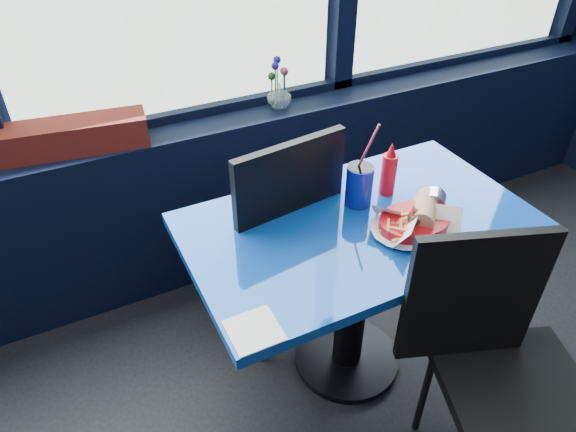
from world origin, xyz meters
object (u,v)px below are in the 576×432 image
object	(u,v)px
flower_vase	(279,93)
planter_box	(67,137)
chair_near_front	(498,358)
soda_cup	(359,184)
food_basket	(416,220)
ketchup_bottle	(389,172)
near_table	(356,261)
chair_near_back	(279,226)

from	to	relation	value
flower_vase	planter_box	bearing A→B (deg)	179.60
chair_near_front	flower_vase	size ratio (longest dim) A/B	4.10
planter_box	chair_near_front	bearing A→B (deg)	-47.33
flower_vase	soda_cup	world-z (taller)	soda_cup
soda_cup	flower_vase	bearing A→B (deg)	86.20
food_basket	soda_cup	bearing A→B (deg)	93.14
ketchup_bottle	chair_near_front	bearing A→B (deg)	-92.22
near_table	soda_cup	size ratio (longest dim) A/B	3.75
near_table	soda_cup	bearing A→B (deg)	63.21
chair_near_back	planter_box	bearing A→B (deg)	-48.29
planter_box	ketchup_bottle	size ratio (longest dim) A/B	2.96
ketchup_bottle	soda_cup	size ratio (longest dim) A/B	0.65
chair_near_front	food_basket	world-z (taller)	chair_near_front
chair_near_back	flower_vase	world-z (taller)	flower_vase
soda_cup	chair_near_front	bearing A→B (deg)	-80.72
chair_near_front	flower_vase	xyz separation A→B (m)	(-0.06, 1.40, 0.32)
flower_vase	ketchup_bottle	bearing A→B (deg)	-83.82
near_table	flower_vase	distance (m)	0.91
planter_box	ketchup_bottle	xyz separation A→B (m)	(1.00, -0.75, -0.02)
chair_near_front	food_basket	xyz separation A→B (m)	(-0.01, 0.43, 0.23)
near_table	flower_vase	size ratio (longest dim) A/B	5.10
flower_vase	food_basket	world-z (taller)	flower_vase
food_basket	chair_near_back	bearing A→B (deg)	106.98
flower_vase	ketchup_bottle	xyz separation A→B (m)	(0.08, -0.74, -0.03)
chair_near_front	flower_vase	distance (m)	1.44
near_table	planter_box	xyz separation A→B (m)	(-0.82, 0.86, 0.29)
food_basket	planter_box	bearing A→B (deg)	114.63
near_table	soda_cup	world-z (taller)	soda_cup
flower_vase	food_basket	size ratio (longest dim) A/B	0.72
near_table	food_basket	world-z (taller)	food_basket
near_table	chair_near_front	distance (m)	0.57
near_table	chair_near_front	world-z (taller)	chair_near_front
chair_near_front	flower_vase	bearing A→B (deg)	112.11
planter_box	food_basket	distance (m)	1.37
near_table	chair_near_front	bearing A→B (deg)	-74.17
near_table	food_basket	bearing A→B (deg)	-39.00
soda_cup	chair_near_back	bearing A→B (deg)	137.78
ketchup_bottle	food_basket	bearing A→B (deg)	-100.21
chair_near_back	planter_box	xyz separation A→B (m)	(-0.65, 0.56, 0.28)
chair_near_front	planter_box	bearing A→B (deg)	144.66
planter_box	near_table	bearing A→B (deg)	-38.39
soda_cup	food_basket	bearing A→B (deg)	-66.79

